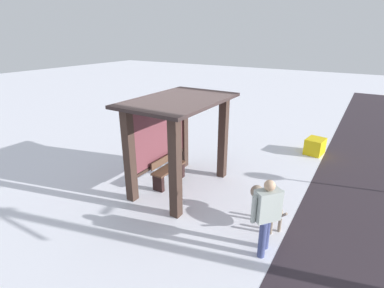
{
  "coord_description": "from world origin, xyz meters",
  "views": [
    {
      "loc": [
        -5.86,
        -4.0,
        3.96
      ],
      "look_at": [
        0.21,
        -0.25,
        1.24
      ],
      "focal_mm": 27.05,
      "sensor_mm": 36.0,
      "label": 1
    }
  ],
  "objects_px": {
    "grit_bin": "(315,146)",
    "bus_shelter": "(174,126)",
    "bench_left_inside": "(169,171)",
    "dog": "(267,204)",
    "person_walking": "(267,212)"
  },
  "relations": [
    {
      "from": "grit_bin",
      "to": "bench_left_inside",
      "type": "bearing_deg",
      "value": 145.13
    },
    {
      "from": "grit_bin",
      "to": "bus_shelter",
      "type": "bearing_deg",
      "value": 147.24
    },
    {
      "from": "person_walking",
      "to": "grit_bin",
      "type": "bearing_deg",
      "value": 0.95
    },
    {
      "from": "bench_left_inside",
      "to": "person_walking",
      "type": "xyz_separation_m",
      "value": [
        -1.3,
        -3.19,
        0.54
      ]
    },
    {
      "from": "bus_shelter",
      "to": "bench_left_inside",
      "type": "height_order",
      "value": "bus_shelter"
    },
    {
      "from": "bench_left_inside",
      "to": "dog",
      "type": "bearing_deg",
      "value": -97.65
    },
    {
      "from": "person_walking",
      "to": "grit_bin",
      "type": "height_order",
      "value": "person_walking"
    },
    {
      "from": "person_walking",
      "to": "grit_bin",
      "type": "distance_m",
      "value": 5.78
    },
    {
      "from": "person_walking",
      "to": "grit_bin",
      "type": "relative_size",
      "value": 2.22
    },
    {
      "from": "bench_left_inside",
      "to": "grit_bin",
      "type": "distance_m",
      "value": 5.42
    },
    {
      "from": "bus_shelter",
      "to": "grit_bin",
      "type": "bearing_deg",
      "value": -32.76
    },
    {
      "from": "bench_left_inside",
      "to": "dog",
      "type": "height_order",
      "value": "bench_left_inside"
    },
    {
      "from": "bus_shelter",
      "to": "bench_left_inside",
      "type": "xyz_separation_m",
      "value": [
        0.0,
        0.24,
        -1.36
      ]
    },
    {
      "from": "bus_shelter",
      "to": "bench_left_inside",
      "type": "bearing_deg",
      "value": 90.0
    },
    {
      "from": "bus_shelter",
      "to": "grit_bin",
      "type": "relative_size",
      "value": 4.27
    }
  ]
}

